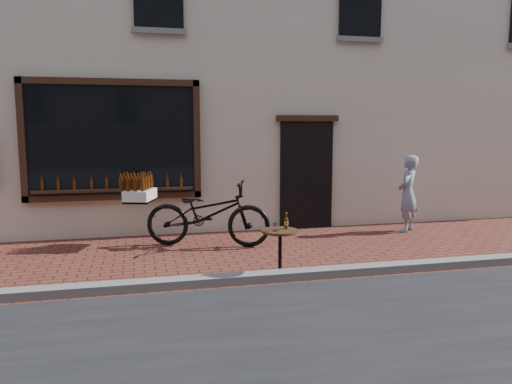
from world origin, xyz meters
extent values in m
plane|color=#5C271D|center=(0.00, 0.00, 0.00)|extent=(90.00, 90.00, 0.00)
cube|color=slate|center=(0.00, 0.20, 0.06)|extent=(90.00, 0.25, 0.12)
cube|color=beige|center=(0.00, 6.50, 5.00)|extent=(28.00, 6.00, 10.00)
cube|color=black|center=(-1.90, 3.45, 1.85)|extent=(3.00, 0.06, 2.00)
cube|color=black|center=(-1.90, 3.43, 2.91)|extent=(3.24, 0.10, 0.12)
cube|color=black|center=(-1.90, 3.43, 0.79)|extent=(3.24, 0.10, 0.12)
cube|color=black|center=(-3.46, 3.43, 1.85)|extent=(0.12, 0.10, 2.24)
cube|color=black|center=(-0.34, 3.43, 1.85)|extent=(0.12, 0.10, 2.24)
cube|color=black|center=(-1.90, 3.38, 0.92)|extent=(2.90, 0.16, 0.05)
cube|color=black|center=(1.90, 3.46, 1.10)|extent=(1.10, 0.10, 2.20)
cube|color=black|center=(1.90, 3.43, 2.26)|extent=(1.30, 0.10, 0.12)
cylinder|color=#3D1C07|center=(-3.15, 3.38, 1.04)|extent=(0.06, 0.06, 0.19)
cylinder|color=#3D1C07|center=(-2.87, 3.38, 1.04)|extent=(0.06, 0.06, 0.19)
cylinder|color=#3D1C07|center=(-2.59, 3.38, 1.04)|extent=(0.06, 0.06, 0.19)
cylinder|color=#3D1C07|center=(-2.32, 3.38, 1.04)|extent=(0.06, 0.06, 0.19)
cylinder|color=#3D1C07|center=(-2.04, 3.38, 1.04)|extent=(0.06, 0.06, 0.19)
cylinder|color=#3D1C07|center=(-1.76, 3.38, 1.04)|extent=(0.06, 0.06, 0.19)
cylinder|color=#3D1C07|center=(-1.48, 3.38, 1.04)|extent=(0.06, 0.06, 0.19)
cylinder|color=#3D1C07|center=(-1.21, 3.38, 1.04)|extent=(0.06, 0.06, 0.19)
cylinder|color=#3D1C07|center=(-0.93, 3.38, 1.04)|extent=(0.06, 0.06, 0.19)
cylinder|color=#3D1C07|center=(-0.65, 3.38, 1.04)|extent=(0.06, 0.06, 0.19)
cube|color=black|center=(3.00, 3.46, 4.60)|extent=(0.90, 0.06, 1.40)
imported|color=black|center=(-0.29, 2.38, 0.58)|extent=(2.32, 1.42, 1.15)
cube|color=black|center=(-1.44, 2.76, 0.79)|extent=(0.61, 0.72, 0.04)
cube|color=silver|center=(-1.44, 2.76, 0.90)|extent=(0.61, 0.74, 0.18)
cylinder|color=#3D1C07|center=(-1.39, 2.50, 1.11)|extent=(0.07, 0.07, 0.24)
cylinder|color=#3D1C07|center=(-1.51, 2.54, 1.11)|extent=(0.07, 0.07, 0.24)
cylinder|color=#3D1C07|center=(-1.63, 2.58, 1.11)|extent=(0.07, 0.07, 0.24)
cylinder|color=#3D1C07|center=(-1.76, 2.62, 1.11)|extent=(0.07, 0.07, 0.24)
cylinder|color=#3D1C07|center=(-1.34, 2.65, 1.11)|extent=(0.07, 0.07, 0.24)
cylinder|color=#3D1C07|center=(-1.46, 2.69, 1.11)|extent=(0.07, 0.07, 0.24)
cylinder|color=#3D1C07|center=(-1.59, 2.73, 1.11)|extent=(0.07, 0.07, 0.24)
cylinder|color=#3D1C07|center=(-1.71, 2.77, 1.11)|extent=(0.07, 0.07, 0.24)
cylinder|color=#3D1C07|center=(-1.29, 2.80, 1.11)|extent=(0.07, 0.07, 0.24)
cylinder|color=#3D1C07|center=(-1.42, 2.84, 1.11)|extent=(0.07, 0.07, 0.24)
cylinder|color=#3D1C07|center=(-1.54, 2.88, 1.11)|extent=(0.07, 0.07, 0.24)
cylinder|color=#3D1C07|center=(-1.66, 2.92, 1.11)|extent=(0.07, 0.07, 0.24)
cylinder|color=#3D1C07|center=(-1.25, 2.94, 1.11)|extent=(0.07, 0.07, 0.24)
cylinder|color=#3D1C07|center=(-1.37, 2.98, 1.11)|extent=(0.07, 0.07, 0.24)
cylinder|color=black|center=(0.45, 0.35, 0.01)|extent=(0.38, 0.38, 0.03)
cylinder|color=black|center=(0.45, 0.35, 0.33)|extent=(0.05, 0.05, 0.61)
cylinder|color=#311E10|center=(0.45, 0.35, 0.65)|extent=(0.52, 0.52, 0.03)
cylinder|color=gold|center=(0.56, 0.40, 0.75)|extent=(0.06, 0.06, 0.05)
cylinder|color=white|center=(0.37, 0.29, 0.73)|extent=(0.07, 0.07, 0.11)
imported|color=gray|center=(3.77, 2.68, 0.77)|extent=(0.66, 0.65, 1.54)
camera|label=1|loc=(-1.44, -6.22, 2.13)|focal=35.00mm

